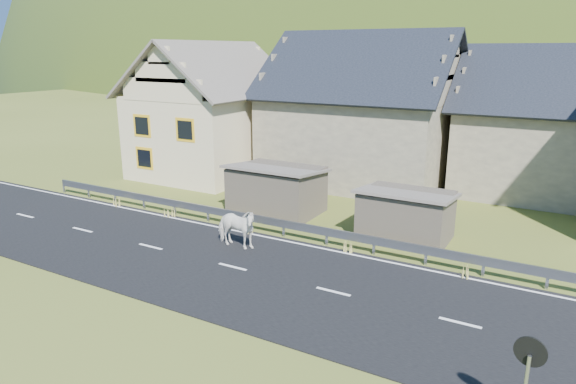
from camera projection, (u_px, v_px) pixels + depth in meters
The scene contains 13 objects.
ground at pixel (233, 268), 18.55m from camera, with size 160.00×160.00×0.00m, color #434E18.
road at pixel (233, 267), 18.54m from camera, with size 60.00×7.00×0.04m, color black.
lane_markings at pixel (233, 267), 18.54m from camera, with size 60.00×6.60×0.01m, color silver.
guardrail at pixel (284, 224), 21.48m from camera, with size 28.10×0.09×0.75m.
shed_left at pixel (277, 190), 24.65m from camera, with size 4.30×3.30×2.40m, color brown.
shed_right at pixel (406, 216), 21.17m from camera, with size 3.80×2.90×2.20m, color brown.
house_cream at pixel (212, 103), 32.19m from camera, with size 7.80×9.80×8.30m.
house_stone_a at pixel (364, 102), 30.35m from camera, with size 10.80×9.80×8.90m.
house_stone_b at pixel (554, 115), 27.38m from camera, with size 9.80×8.80×8.10m.
mountain at pixel (559, 135), 172.36m from camera, with size 440.00×280.00×260.00m, color #273B10.
conifer_patch at pixel (305, 56), 135.27m from camera, with size 76.00×50.00×28.00m, color black.
horse at pixel (236, 227), 20.15m from camera, with size 1.98×0.90×1.67m, color white.
traffic_mirror at pixel (528, 365), 10.01m from camera, with size 0.63×0.21×2.27m.
Camera 1 is at (10.20, -13.91, 7.61)m, focal length 32.00 mm.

